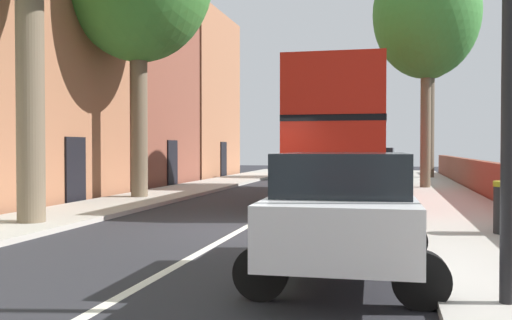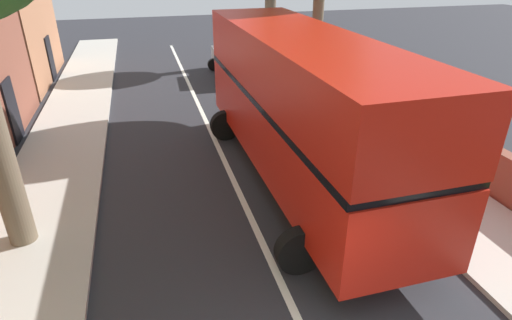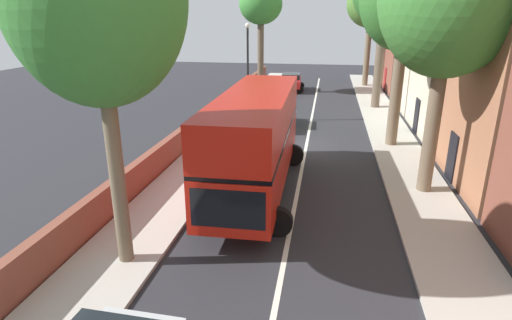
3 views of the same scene
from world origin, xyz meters
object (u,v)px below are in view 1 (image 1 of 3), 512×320
Objects in this scene: street_tree_right_3 at (429,52)px; litter_bin_right at (508,207)px; parked_car_silver_right_0 at (378,163)px; double_decker_bus at (346,130)px; parked_car_white_right_1 at (344,207)px; street_tree_right_1 at (426,14)px.

street_tree_right_3 reaches higher than litter_bin_right.
street_tree_right_3 is 8.96× the size of litter_bin_right.
parked_car_silver_right_0 reaches higher than litter_bin_right.
double_decker_bus is 11.38m from parked_car_silver_right_0.
street_tree_right_3 is at bearing 83.77° from parked_car_white_right_1.
street_tree_right_1 reaches higher than street_tree_right_3.
double_decker_bus is 15.20m from street_tree_right_3.
street_tree_right_1 is (2.85, 5.76, 4.93)m from double_decker_bus.
parked_car_silver_right_0 is 0.51× the size of street_tree_right_3.
litter_bin_right is (3.60, -6.90, -1.73)m from double_decker_bus.
street_tree_right_3 reaches higher than double_decker_bus.
parked_car_silver_right_0 is 4.60× the size of litter_bin_right.
double_decker_bus is 1.14× the size of street_tree_right_3.
parked_car_white_right_1 is 17.83m from street_tree_right_1.
street_tree_right_3 is at bearing 45.27° from parked_car_silver_right_0.
parked_car_white_right_1 is at bearing -97.05° from street_tree_right_1.
street_tree_right_1 reaches higher than litter_bin_right.
street_tree_right_1 is at bearing 63.70° from double_decker_bus.
street_tree_right_3 is at bearing 85.41° from street_tree_right_1.
parked_car_silver_right_0 is 7.21m from street_tree_right_3.
parked_car_silver_right_0 is (0.80, 11.27, -1.37)m from double_decker_bus.
parked_car_white_right_1 reaches higher than litter_bin_right.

